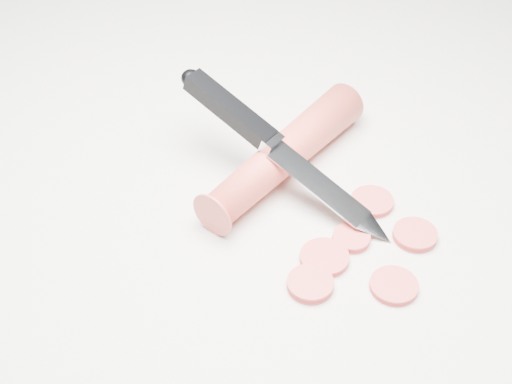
# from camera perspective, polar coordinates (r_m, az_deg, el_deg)

# --- Properties ---
(ground) EXTENTS (2.40, 2.40, 0.00)m
(ground) POSITION_cam_1_polar(r_m,az_deg,el_deg) (0.60, 4.68, -0.96)
(ground) COLOR silver
(ground) RESTS_ON ground
(carrot) EXTENTS (0.13, 0.18, 0.03)m
(carrot) POSITION_cam_1_polar(r_m,az_deg,el_deg) (0.62, 2.34, 3.11)
(carrot) COLOR #DF3D31
(carrot) RESTS_ON ground
(carrot_slice_0) EXTENTS (0.04, 0.04, 0.01)m
(carrot_slice_0) POSITION_cam_1_polar(r_m,az_deg,el_deg) (0.55, 5.49, -5.26)
(carrot_slice_0) COLOR #DA433F
(carrot_slice_0) RESTS_ON ground
(carrot_slice_1) EXTENTS (0.03, 0.03, 0.01)m
(carrot_slice_1) POSITION_cam_1_polar(r_m,az_deg,el_deg) (0.57, 7.63, -3.68)
(carrot_slice_1) COLOR #DA433F
(carrot_slice_1) RESTS_ON ground
(carrot_slice_2) EXTENTS (0.03, 0.03, 0.01)m
(carrot_slice_2) POSITION_cam_1_polar(r_m,az_deg,el_deg) (0.53, 4.36, -7.36)
(carrot_slice_2) COLOR #DA433F
(carrot_slice_2) RESTS_ON ground
(carrot_slice_3) EXTENTS (0.04, 0.04, 0.01)m
(carrot_slice_3) POSITION_cam_1_polar(r_m,az_deg,el_deg) (0.60, 9.26, -0.77)
(carrot_slice_3) COLOR #DA433F
(carrot_slice_3) RESTS_ON ground
(carrot_slice_4) EXTENTS (0.04, 0.04, 0.01)m
(carrot_slice_4) POSITION_cam_1_polar(r_m,az_deg,el_deg) (0.54, 10.97, -7.38)
(carrot_slice_4) COLOR #DA433F
(carrot_slice_4) RESTS_ON ground
(carrot_slice_5) EXTENTS (0.04, 0.04, 0.01)m
(carrot_slice_5) POSITION_cam_1_polar(r_m,az_deg,el_deg) (0.58, 12.60, -3.37)
(carrot_slice_5) COLOR #DA433F
(carrot_slice_5) RESTS_ON ground
(kitchen_knife) EXTENTS (0.20, 0.14, 0.08)m
(kitchen_knife) POSITION_cam_1_polar(r_m,az_deg,el_deg) (0.59, 2.24, 3.37)
(kitchen_knife) COLOR #B6B8BD
(kitchen_knife) RESTS_ON ground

